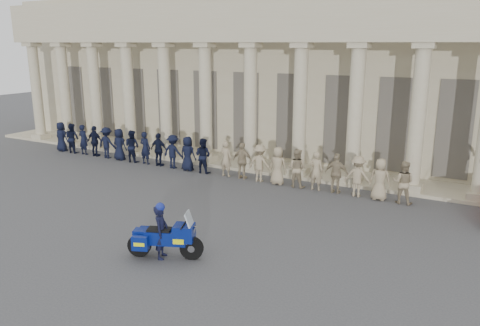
# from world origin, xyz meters

# --- Properties ---
(ground) EXTENTS (90.00, 90.00, 0.00)m
(ground) POSITION_xyz_m (0.00, 0.00, 0.00)
(ground) COLOR #434346
(ground) RESTS_ON ground
(building) EXTENTS (40.00, 12.50, 9.00)m
(building) POSITION_xyz_m (-0.00, 14.74, 4.52)
(building) COLOR tan
(building) RESTS_ON ground
(officer_rank) EXTENTS (20.38, 0.66, 1.74)m
(officer_rank) POSITION_xyz_m (-3.21, 6.45, 0.87)
(officer_rank) COLOR black
(officer_rank) RESTS_ON ground
(motorcycle) EXTENTS (2.21, 1.34, 1.49)m
(motorcycle) POSITION_xyz_m (1.14, -2.08, 0.64)
(motorcycle) COLOR black
(motorcycle) RESTS_ON ground
(rider) EXTENTS (0.59, 0.70, 1.74)m
(rider) POSITION_xyz_m (1.02, -2.12, 0.87)
(rider) COLOR black
(rider) RESTS_ON ground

